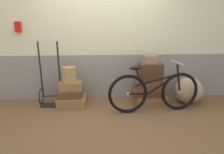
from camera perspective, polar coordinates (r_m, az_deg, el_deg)
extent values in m
cube|color=brown|center=(3.62, -2.12, -10.47)|extent=(9.09, 5.20, 0.06)
cube|color=gray|center=(4.26, -2.55, 0.35)|extent=(7.09, 0.20, 0.92)
cube|color=beige|center=(4.17, -2.79, 20.93)|extent=(7.09, 0.20, 2.10)
cube|color=red|center=(4.28, -25.40, 12.86)|extent=(0.10, 0.08, 0.20)
cube|color=olive|center=(3.95, -11.28, -6.71)|extent=(0.56, 0.51, 0.18)
cube|color=brown|center=(3.91, -12.05, -4.54)|extent=(0.47, 0.39, 0.14)
cube|color=olive|center=(3.88, -11.75, -2.42)|extent=(0.45, 0.37, 0.15)
cube|color=olive|center=(4.07, 10.79, -6.21)|extent=(0.64, 0.48, 0.16)
cube|color=brown|center=(4.02, 10.22, -4.33)|extent=(0.63, 0.43, 0.12)
cube|color=brown|center=(3.93, 10.71, -2.22)|extent=(0.54, 0.39, 0.21)
cube|color=#4C2D19|center=(3.90, 10.67, 0.10)|extent=(0.49, 0.35, 0.11)
cube|color=#4C2D19|center=(3.87, 10.91, 2.36)|extent=(0.45, 0.34, 0.20)
cube|color=#937051|center=(3.85, 10.93, 4.95)|extent=(0.26, 0.19, 0.15)
cylinder|color=#A8844C|center=(3.81, -12.16, 0.72)|extent=(0.26, 0.26, 0.29)
torus|color=black|center=(4.16, -19.66, -5.23)|extent=(0.03, 0.31, 0.31)
torus|color=black|center=(4.07, -14.08, -5.25)|extent=(0.03, 0.31, 0.31)
cylinder|color=black|center=(4.11, -16.90, -5.24)|extent=(0.41, 0.02, 0.02)
cylinder|color=black|center=(4.01, -19.87, 1.99)|extent=(0.03, 0.10, 1.07)
cylinder|color=black|center=(3.93, -14.97, 2.12)|extent=(0.03, 0.10, 1.07)
cube|color=black|center=(4.06, -17.09, -7.74)|extent=(0.37, 0.22, 0.02)
ellipsoid|color=tan|center=(4.22, 21.13, -3.57)|extent=(0.56, 0.47, 0.52)
torus|color=black|center=(3.47, 4.58, -4.89)|extent=(0.70, 0.11, 0.70)
sphere|color=#B2B2B7|center=(3.47, 4.58, -4.89)|extent=(0.05, 0.05, 0.05)
torus|color=black|center=(3.79, 18.86, -3.95)|extent=(0.70, 0.11, 0.70)
sphere|color=#B2B2B7|center=(3.79, 18.86, -3.95)|extent=(0.05, 0.05, 0.05)
cube|color=black|center=(3.61, 14.23, -2.06)|extent=(0.52, 0.07, 0.35)
cube|color=black|center=(3.47, 8.56, -1.38)|extent=(0.27, 0.05, 0.47)
cube|color=black|center=(3.52, 7.48, -4.85)|extent=(0.37, 0.06, 0.05)
cube|color=black|center=(3.55, 12.49, -0.95)|extent=(0.76, 0.09, 0.20)
cube|color=black|center=(3.71, 18.57, -0.31)|extent=(0.12, 0.04, 0.50)
ellipsoid|color=black|center=(3.38, 6.74, 2.57)|extent=(0.23, 0.11, 0.06)
cylinder|color=#A5A5AD|center=(3.63, 18.29, 3.94)|extent=(0.06, 0.46, 0.02)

